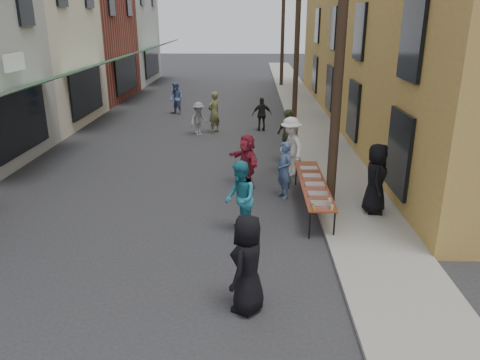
# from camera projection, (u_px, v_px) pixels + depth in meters

# --- Properties ---
(ground) EXTENTS (120.00, 120.00, 0.00)m
(ground) POSITION_uv_depth(u_px,v_px,m) (155.00, 257.00, 10.33)
(ground) COLOR #28282B
(ground) RESTS_ON ground
(sidewalk) EXTENTS (2.20, 60.00, 0.10)m
(sidewalk) POSITION_uv_depth(u_px,v_px,m) (308.00, 118.00, 24.33)
(sidewalk) COLOR gray
(sidewalk) RESTS_ON ground
(storefront_row) EXTENTS (8.00, 37.00, 9.00)m
(storefront_row) POSITION_uv_depth(u_px,v_px,m) (10.00, 36.00, 23.33)
(storefront_row) COLOR maroon
(storefront_row) RESTS_ON ground
(building_ochre) EXTENTS (10.00, 28.00, 10.00)m
(building_ochre) POSITION_uv_depth(u_px,v_px,m) (447.00, 17.00, 21.60)
(building_ochre) COLOR #B59D40
(building_ochre) RESTS_ON ground
(utility_pole_near) EXTENTS (0.26, 0.26, 9.00)m
(utility_pole_near) POSITION_uv_depth(u_px,v_px,m) (341.00, 39.00, 11.56)
(utility_pole_near) COLOR #2D2116
(utility_pole_near) RESTS_ON ground
(utility_pole_mid) EXTENTS (0.26, 0.26, 9.00)m
(utility_pole_mid) POSITION_uv_depth(u_px,v_px,m) (298.00, 28.00, 22.88)
(utility_pole_mid) COLOR #2D2116
(utility_pole_mid) RESTS_ON ground
(utility_pole_far) EXTENTS (0.26, 0.26, 9.00)m
(utility_pole_far) POSITION_uv_depth(u_px,v_px,m) (283.00, 24.00, 34.20)
(utility_pole_far) COLOR #2D2116
(utility_pole_far) RESTS_ON ground
(serving_table) EXTENTS (0.70, 4.00, 0.75)m
(serving_table) POSITION_uv_depth(u_px,v_px,m) (313.00, 184.00, 12.74)
(serving_table) COLOR maroon
(serving_table) RESTS_ON ground
(catering_tray_sausage) EXTENTS (0.50, 0.33, 0.08)m
(catering_tray_sausage) POSITION_uv_depth(u_px,v_px,m) (322.00, 204.00, 11.15)
(catering_tray_sausage) COLOR maroon
(catering_tray_sausage) RESTS_ON serving_table
(catering_tray_foil_b) EXTENTS (0.50, 0.33, 0.08)m
(catering_tray_foil_b) POSITION_uv_depth(u_px,v_px,m) (318.00, 195.00, 11.77)
(catering_tray_foil_b) COLOR #B2B2B7
(catering_tray_foil_b) RESTS_ON serving_table
(catering_tray_buns) EXTENTS (0.50, 0.33, 0.08)m
(catering_tray_buns) POSITION_uv_depth(u_px,v_px,m) (315.00, 185.00, 12.43)
(catering_tray_buns) COLOR tan
(catering_tray_buns) RESTS_ON serving_table
(catering_tray_foil_d) EXTENTS (0.50, 0.33, 0.08)m
(catering_tray_foil_d) POSITION_uv_depth(u_px,v_px,m) (312.00, 177.00, 13.09)
(catering_tray_foil_d) COLOR #B2B2B7
(catering_tray_foil_d) RESTS_ON serving_table
(catering_tray_buns_end) EXTENTS (0.50, 0.33, 0.08)m
(catering_tray_buns_end) POSITION_uv_depth(u_px,v_px,m) (309.00, 169.00, 13.75)
(catering_tray_buns_end) COLOR tan
(catering_tray_buns_end) RESTS_ON serving_table
(condiment_jar_a) EXTENTS (0.07, 0.07, 0.08)m
(condiment_jar_a) POSITION_uv_depth(u_px,v_px,m) (314.00, 209.00, 10.88)
(condiment_jar_a) COLOR #A57F26
(condiment_jar_a) RESTS_ON serving_table
(condiment_jar_b) EXTENTS (0.07, 0.07, 0.08)m
(condiment_jar_b) POSITION_uv_depth(u_px,v_px,m) (313.00, 207.00, 10.97)
(condiment_jar_b) COLOR #A57F26
(condiment_jar_b) RESTS_ON serving_table
(condiment_jar_c) EXTENTS (0.07, 0.07, 0.08)m
(condiment_jar_c) POSITION_uv_depth(u_px,v_px,m) (313.00, 206.00, 11.07)
(condiment_jar_c) COLOR #A57F26
(condiment_jar_c) RESTS_ON serving_table
(cup_stack) EXTENTS (0.08, 0.08, 0.12)m
(cup_stack) POSITION_uv_depth(u_px,v_px,m) (332.00, 208.00, 10.91)
(cup_stack) COLOR tan
(cup_stack) RESTS_ON serving_table
(guest_front_a) EXTENTS (0.90, 1.06, 1.84)m
(guest_front_a) POSITION_uv_depth(u_px,v_px,m) (248.00, 264.00, 8.20)
(guest_front_a) COLOR black
(guest_front_a) RESTS_ON ground
(guest_front_b) EXTENTS (0.63, 0.73, 1.68)m
(guest_front_b) POSITION_uv_depth(u_px,v_px,m) (284.00, 170.00, 13.49)
(guest_front_b) COLOR #475D8A
(guest_front_b) RESTS_ON ground
(guest_front_c) EXTENTS (0.87, 1.02, 1.83)m
(guest_front_c) POSITION_uv_depth(u_px,v_px,m) (240.00, 199.00, 11.16)
(guest_front_c) COLOR teal
(guest_front_c) RESTS_ON ground
(guest_front_d) EXTENTS (1.16, 1.45, 1.96)m
(guest_front_d) POSITION_uv_depth(u_px,v_px,m) (291.00, 147.00, 15.38)
(guest_front_d) COLOR white
(guest_front_d) RESTS_ON ground
(guest_front_e) EXTENTS (1.05, 1.22, 1.97)m
(guest_front_e) POSITION_uv_depth(u_px,v_px,m) (288.00, 136.00, 16.68)
(guest_front_e) COLOR #4E5430
(guest_front_e) RESTS_ON ground
(guest_queue_back) EXTENTS (1.21, 1.61, 1.69)m
(guest_queue_back) POSITION_uv_depth(u_px,v_px,m) (247.00, 161.00, 14.28)
(guest_queue_back) COLOR maroon
(guest_queue_back) RESTS_ON ground
(server) EXTENTS (0.78, 1.02, 1.87)m
(server) POSITION_uv_depth(u_px,v_px,m) (376.00, 179.00, 12.18)
(server) COLOR black
(server) RESTS_ON sidewalk
(passerby_left) EXTENTS (1.02, 1.09, 1.48)m
(passerby_left) POSITION_uv_depth(u_px,v_px,m) (199.00, 119.00, 20.73)
(passerby_left) COLOR gray
(passerby_left) RESTS_ON ground
(passerby_mid) EXTENTS (0.95, 0.52, 1.54)m
(passerby_mid) POSITION_uv_depth(u_px,v_px,m) (262.00, 114.00, 21.53)
(passerby_mid) COLOR black
(passerby_mid) RESTS_ON ground
(passerby_right) EXTENTS (0.77, 0.82, 1.87)m
(passerby_right) POSITION_uv_depth(u_px,v_px,m) (214.00, 112.00, 21.08)
(passerby_right) COLOR brown
(passerby_right) RESTS_ON ground
(passerby_far) EXTENTS (1.06, 1.02, 1.73)m
(passerby_far) POSITION_uv_depth(u_px,v_px,m) (176.00, 98.00, 25.11)
(passerby_far) COLOR #5369A2
(passerby_far) RESTS_ON ground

